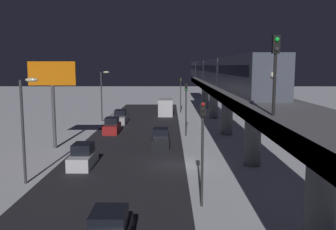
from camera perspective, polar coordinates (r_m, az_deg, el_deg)
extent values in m
plane|color=white|center=(31.66, 0.95, -7.82)|extent=(240.00, 240.00, 0.00)
cube|color=#28282D|center=(31.93, -7.27, -7.74)|extent=(11.00, 98.51, 0.01)
cube|color=slate|center=(31.43, 13.25, 2.21)|extent=(5.00, 98.51, 0.80)
cube|color=#38383D|center=(30.99, 8.96, 2.24)|extent=(0.24, 96.54, 0.80)
cylinder|color=slate|center=(73.29, 5.83, 3.07)|extent=(1.40, 1.40, 5.17)
cylinder|color=slate|center=(59.35, 7.12, 1.96)|extent=(1.40, 1.40, 5.17)
cylinder|color=slate|center=(45.50, 9.20, 0.18)|extent=(1.40, 1.40, 5.17)
cylinder|color=slate|center=(31.85, 13.09, -3.15)|extent=(1.40, 1.40, 5.17)
cylinder|color=slate|center=(18.81, 22.70, -11.16)|extent=(1.40, 1.40, 5.17)
cube|color=#4C5160|center=(34.72, 12.07, 6.22)|extent=(2.90, 18.00, 3.40)
cube|color=black|center=(34.71, 12.09, 6.89)|extent=(2.94, 16.20, 0.90)
cube|color=#4C5160|center=(53.06, 7.99, 6.77)|extent=(2.90, 18.00, 3.40)
cube|color=black|center=(53.06, 7.99, 7.21)|extent=(2.94, 16.20, 0.90)
cube|color=#4C5160|center=(71.54, 6.00, 7.03)|extent=(2.90, 18.00, 3.40)
cube|color=black|center=(71.54, 6.00, 7.36)|extent=(2.94, 16.20, 0.90)
cube|color=#4C5160|center=(90.07, 4.83, 7.18)|extent=(2.90, 18.00, 3.40)
cube|color=black|center=(90.06, 4.83, 7.44)|extent=(2.94, 16.20, 0.90)
sphere|color=white|center=(25.92, 16.15, 6.01)|extent=(0.44, 0.44, 0.44)
cylinder|color=black|center=(19.08, 16.29, 4.68)|extent=(0.16, 0.16, 3.20)
cube|color=black|center=(19.08, 16.51, 10.54)|extent=(0.36, 0.28, 0.90)
sphere|color=#19F23F|center=(18.94, 16.67, 11.25)|extent=(0.22, 0.22, 0.22)
sphere|color=#333333|center=(18.92, 16.62, 9.86)|extent=(0.22, 0.22, 0.22)
cube|color=black|center=(17.45, -9.19, -15.84)|extent=(1.58, 1.96, 0.87)
cube|color=silver|center=(32.02, -13.10, -6.83)|extent=(1.80, 4.33, 1.10)
cube|color=black|center=(31.79, -13.15, -5.11)|extent=(1.58, 2.08, 0.87)
cube|color=black|center=(38.47, -1.14, -4.18)|extent=(1.80, 4.09, 1.10)
cube|color=black|center=(38.28, -1.14, -2.73)|extent=(1.58, 1.97, 0.87)
cube|color=#A51E1E|center=(46.97, -8.72, -2.09)|extent=(1.80, 4.18, 1.10)
cube|color=black|center=(46.81, -8.75, -0.90)|extent=(1.58, 2.01, 0.87)
cube|color=#B2B2B7|center=(54.79, -7.42, -0.67)|extent=(1.80, 4.73, 1.10)
cube|color=black|center=(54.65, -7.44, 0.35)|extent=(1.58, 2.27, 0.87)
cube|color=#2D6038|center=(66.40, -0.35, 1.42)|extent=(2.30, 2.20, 2.40)
cube|color=silver|center=(62.60, -0.39, 1.22)|extent=(2.40, 5.00, 2.80)
cylinder|color=#2D2D2D|center=(22.10, 5.36, -7.35)|extent=(0.16, 0.16, 5.50)
cube|color=black|center=(21.49, 5.47, 0.92)|extent=(0.32, 0.32, 0.90)
sphere|color=red|center=(21.28, 5.52, 1.66)|extent=(0.20, 0.20, 0.20)
sphere|color=black|center=(21.31, 5.51, 0.86)|extent=(0.20, 0.20, 0.20)
sphere|color=black|center=(21.35, 5.50, 0.06)|extent=(0.20, 0.20, 0.20)
cylinder|color=#2D2D2D|center=(44.06, 2.82, 0.24)|extent=(0.16, 0.16, 5.50)
cube|color=black|center=(43.76, 2.85, 4.39)|extent=(0.32, 0.32, 0.90)
sphere|color=black|center=(43.56, 2.86, 4.77)|extent=(0.20, 0.20, 0.20)
sphere|color=black|center=(43.58, 2.86, 4.38)|extent=(0.20, 0.20, 0.20)
sphere|color=#19E53F|center=(43.59, 2.86, 3.99)|extent=(0.20, 0.20, 0.20)
cylinder|color=#2D2D2D|center=(66.30, 1.98, 2.76)|extent=(0.16, 0.16, 5.50)
cube|color=black|center=(66.10, 2.00, 5.52)|extent=(0.32, 0.32, 0.90)
sphere|color=black|center=(65.91, 2.00, 5.78)|extent=(0.20, 0.20, 0.20)
sphere|color=yellow|center=(65.92, 2.00, 5.51)|extent=(0.20, 0.20, 0.20)
sphere|color=black|center=(65.93, 2.00, 5.25)|extent=(0.20, 0.20, 0.20)
cylinder|color=#4C4C51|center=(39.17, -17.40, -0.31)|extent=(0.36, 0.36, 6.50)
cube|color=orange|center=(38.83, -17.66, 6.21)|extent=(4.80, 0.30, 2.40)
cylinder|color=#38383D|center=(27.96, -21.70, -2.58)|extent=(0.20, 0.20, 7.50)
ellipsoid|color=#F4E5B2|center=(27.28, -20.53, 5.17)|extent=(0.90, 0.44, 0.30)
cylinder|color=#38383D|center=(56.67, -10.35, 2.81)|extent=(0.20, 0.20, 7.50)
ellipsoid|color=#F4E5B2|center=(56.34, -9.63, 6.61)|extent=(0.90, 0.44, 0.30)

